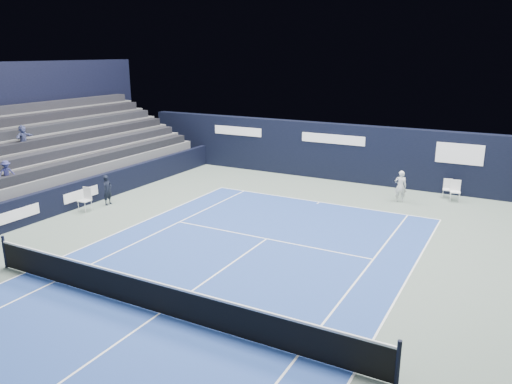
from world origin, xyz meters
TOP-DOWN VIEW (x-y plane):
  - ground at (0.00, 2.00)m, footprint 48.00×48.00m
  - court_surface at (0.00, 0.00)m, footprint 10.97×23.77m
  - folding_chair_back_a at (5.19, 15.57)m, footprint 0.46×0.49m
  - folding_chair_back_b at (5.60, 15.12)m, footprint 0.52×0.51m
  - line_judge_chair at (-8.71, 5.69)m, footprint 0.48×0.47m
  - line_judge at (-8.54, 6.85)m, footprint 0.35×0.52m
  - court_markings at (0.00, 0.00)m, footprint 11.03×23.83m
  - tennis_net at (0.00, 0.00)m, footprint 12.90×0.10m
  - back_sponsor_wall at (0.01, 16.50)m, footprint 26.00×0.63m
  - side_barrier_left at (-9.50, 5.97)m, footprint 0.33×22.00m
  - spectator_stand at (-13.27, 6.98)m, footprint 6.00×18.00m
  - tennis_player at (3.31, 13.79)m, footprint 0.63×0.86m

SIDE VIEW (x-z plane):
  - ground at x=0.00m, z-range 0.00..0.00m
  - court_surface at x=0.00m, z-range 0.00..0.01m
  - court_markings at x=0.00m, z-range 0.01..0.01m
  - tennis_net at x=0.00m, z-range -0.04..1.06m
  - folding_chair_back_b at x=5.60m, z-range 0.07..1.10m
  - side_barrier_left at x=-9.50m, z-range 0.00..1.20m
  - line_judge_chair at x=-8.71m, z-range 0.07..1.14m
  - folding_chair_back_a at x=5.19m, z-range 0.16..1.10m
  - line_judge at x=-8.54m, z-range 0.00..1.40m
  - tennis_player at x=3.31m, z-range 0.00..1.51m
  - back_sponsor_wall at x=0.01m, z-range 0.00..3.10m
  - spectator_stand at x=-13.27m, z-range -1.25..5.15m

